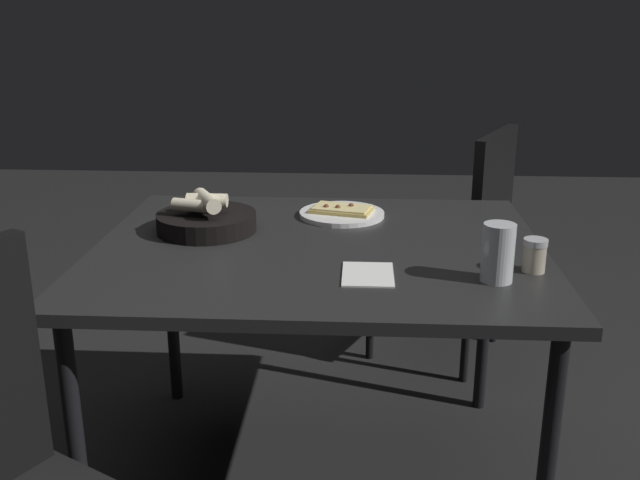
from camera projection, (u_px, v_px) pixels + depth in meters
name	position (u px, v px, depth m)	size (l,w,h in m)	color
ground	(319.00, 476.00, 2.13)	(8.00, 8.00, 0.00)	black
dining_table	(319.00, 265.00, 1.93)	(0.97, 1.17, 0.72)	black
pizza_plate	(342.00, 213.00, 2.17)	(0.25, 0.25, 0.04)	white
bread_basket	(206.00, 220.00, 2.01)	(0.28, 0.28, 0.11)	black
beer_glass	(498.00, 257.00, 1.64)	(0.07, 0.07, 0.14)	silver
pepper_shaker	(534.00, 257.00, 1.71)	(0.06, 0.06, 0.08)	#BFB299
napkin	(368.00, 274.00, 1.70)	(0.16, 0.12, 0.00)	white
chair_far	(460.00, 232.00, 2.73)	(0.59, 0.59, 0.89)	black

